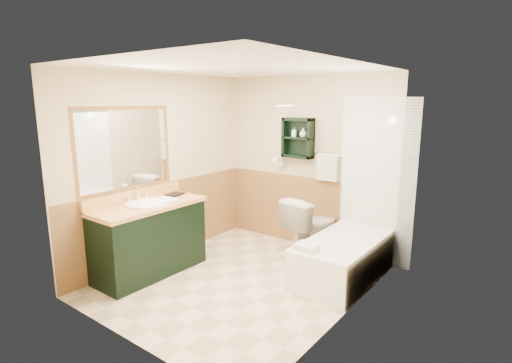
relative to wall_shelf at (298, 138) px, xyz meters
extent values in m
plane|color=beige|center=(0.10, -1.41, -1.55)|extent=(3.00, 3.00, 0.00)
cube|color=#F1E5BD|center=(0.10, 0.11, -0.35)|extent=(2.60, 0.04, 2.40)
cube|color=#F1E5BD|center=(-1.22, -1.41, -0.35)|extent=(0.04, 3.00, 2.40)
cube|color=#F1E5BD|center=(1.42, -1.41, -0.35)|extent=(0.04, 3.00, 2.40)
cube|color=white|center=(0.10, -1.41, 0.87)|extent=(2.60, 3.00, 0.04)
cube|color=black|center=(0.00, 0.00, 0.00)|extent=(0.45, 0.15, 0.55)
cylinder|color=silver|center=(0.63, -0.66, 0.45)|extent=(0.03, 1.60, 0.03)
cube|color=black|center=(-0.89, -1.89, -1.12)|extent=(0.59, 1.37, 0.87)
cube|color=white|center=(1.03, -0.58, -1.31)|extent=(0.72, 1.50, 0.48)
imported|color=white|center=(0.40, -0.25, -1.15)|extent=(0.62, 0.90, 0.80)
cube|color=silver|center=(-0.79, -1.72, -0.66)|extent=(0.27, 0.21, 0.04)
imported|color=black|center=(-1.06, -1.41, -0.57)|extent=(0.17, 0.05, 0.23)
cube|color=silver|center=(0.85, -1.17, -1.04)|extent=(0.23, 0.19, 0.07)
imported|color=white|center=(-0.06, -0.01, 0.04)|extent=(0.09, 0.14, 0.06)
imported|color=white|center=(0.09, -0.01, 0.06)|extent=(0.13, 0.15, 0.10)
camera|label=1|loc=(2.86, -4.74, 0.52)|focal=28.00mm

